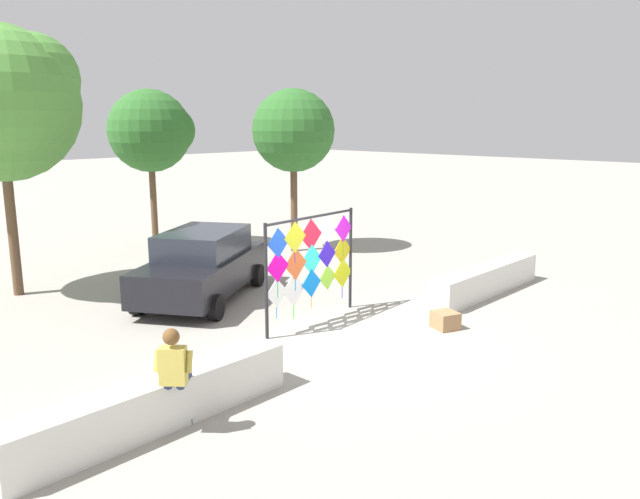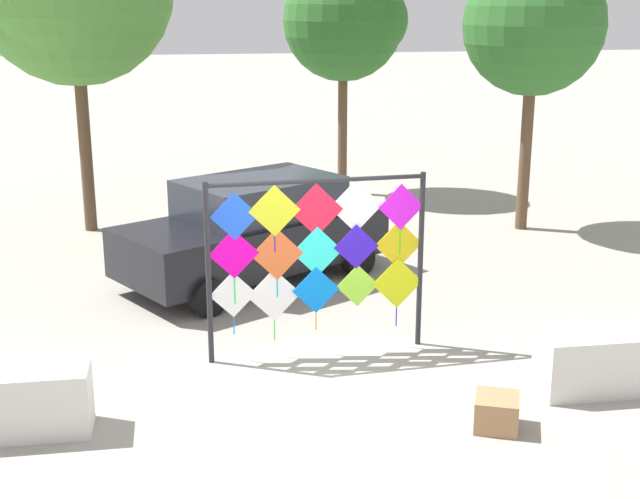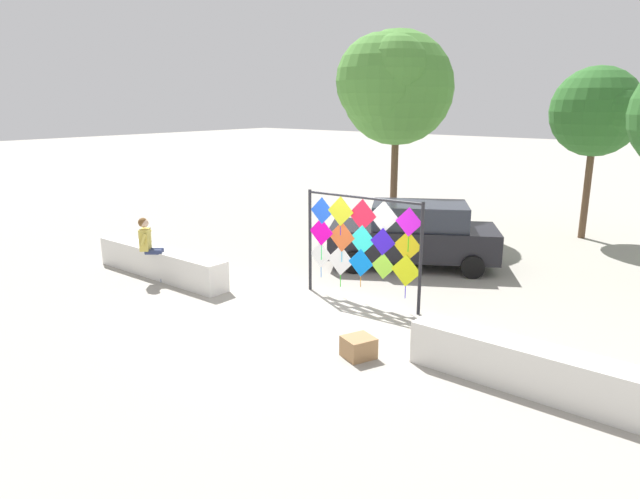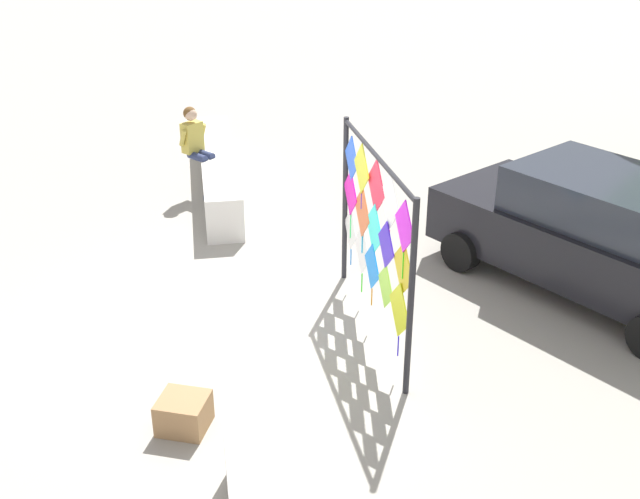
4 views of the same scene
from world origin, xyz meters
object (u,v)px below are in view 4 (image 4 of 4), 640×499
at_px(kite_display_rack, 374,225).
at_px(cardboard_box_large, 184,413).
at_px(parked_car, 597,232).
at_px(seated_vendor, 197,145).

distance_m(kite_display_rack, cardboard_box_large, 3.09).
xyz_separation_m(kite_display_rack, parked_car, (-0.52, 3.17, -0.58)).
height_order(kite_display_rack, seated_vendor, kite_display_rack).
distance_m(kite_display_rack, seated_vendor, 5.19).
distance_m(parked_car, cardboard_box_large, 5.94).
xyz_separation_m(seated_vendor, parked_car, (4.24, 5.17, -0.08)).
bearing_deg(kite_display_rack, cardboard_box_large, -55.76).
bearing_deg(cardboard_box_large, parked_car, 110.97).
xyz_separation_m(kite_display_rack, seated_vendor, (-4.76, -2.00, -0.50)).
bearing_deg(kite_display_rack, parked_car, 99.32).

